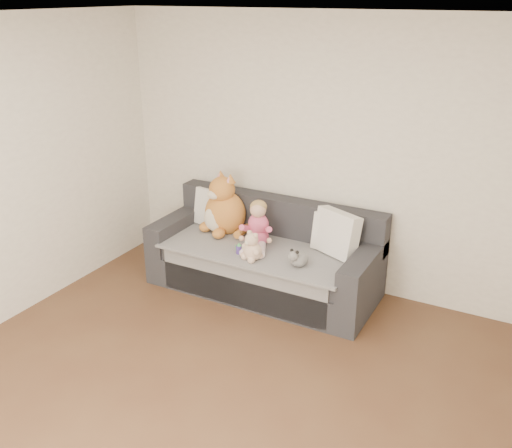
{
  "coord_description": "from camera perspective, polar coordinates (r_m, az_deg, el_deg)",
  "views": [
    {
      "loc": [
        1.82,
        -2.41,
        2.75
      ],
      "look_at": [
        -0.49,
        1.87,
        0.75
      ],
      "focal_mm": 40.0,
      "sensor_mm": 36.0,
      "label": 1
    }
  ],
  "objects": [
    {
      "name": "teddy_bear",
      "position": [
        5.15,
        -0.43,
        -2.46
      ],
      "size": [
        0.21,
        0.18,
        0.28
      ],
      "rotation": [
        0.0,
        0.0,
        -0.4
      ],
      "color": "#D2AB91",
      "rests_on": "sofa"
    },
    {
      "name": "plush_cat",
      "position": [
        5.73,
        -3.23,
        1.48
      ],
      "size": [
        0.5,
        0.46,
        0.65
      ],
      "rotation": [
        0.0,
        0.0,
        -0.38
      ],
      "color": "#C9752C",
      "rests_on": "sofa"
    },
    {
      "name": "room_shell",
      "position": [
        3.66,
        -4.01,
        -1.01
      ],
      "size": [
        5.0,
        5.0,
        5.0
      ],
      "color": "brown",
      "rests_on": "ground"
    },
    {
      "name": "cushion_right_front",
      "position": [
        5.29,
        8.06,
        -0.92
      ],
      "size": [
        0.49,
        0.36,
        0.42
      ],
      "rotation": [
        0.0,
        0.0,
        -0.41
      ],
      "color": "white",
      "rests_on": "sofa"
    },
    {
      "name": "toddler",
      "position": [
        5.41,
        0.16,
        -0.34
      ],
      "size": [
        0.32,
        0.46,
        0.45
      ],
      "rotation": [
        0.0,
        0.0,
        0.31
      ],
      "color": "#DA4D67",
      "rests_on": "sofa"
    },
    {
      "name": "sippy_cup",
      "position": [
        5.29,
        -1.69,
        -2.43
      ],
      "size": [
        0.1,
        0.07,
        0.11
      ],
      "rotation": [
        0.0,
        0.0,
        -0.3
      ],
      "color": "#483289",
      "rests_on": "sofa"
    },
    {
      "name": "cushion_right_back",
      "position": [
        5.36,
        7.74,
        -0.92
      ],
      "size": [
        0.4,
        0.21,
        0.37
      ],
      "rotation": [
        0.0,
        0.0,
        -0.09
      ],
      "color": "white",
      "rests_on": "sofa"
    },
    {
      "name": "cushion_left",
      "position": [
        5.89,
        -4.31,
        1.57
      ],
      "size": [
        0.44,
        0.26,
        0.39
      ],
      "rotation": [
        0.0,
        0.0,
        -0.18
      ],
      "color": "white",
      "rests_on": "sofa"
    },
    {
      "name": "plush_cow",
      "position": [
        5.06,
        4.26,
        -3.45
      ],
      "size": [
        0.15,
        0.23,
        0.18
      ],
      "rotation": [
        0.0,
        0.0,
        -0.23
      ],
      "color": "white",
      "rests_on": "sofa"
    },
    {
      "name": "sofa",
      "position": [
        5.59,
        0.93,
        -3.53
      ],
      "size": [
        2.2,
        0.94,
        0.85
      ],
      "color": "#29292E",
      "rests_on": "ground"
    }
  ]
}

